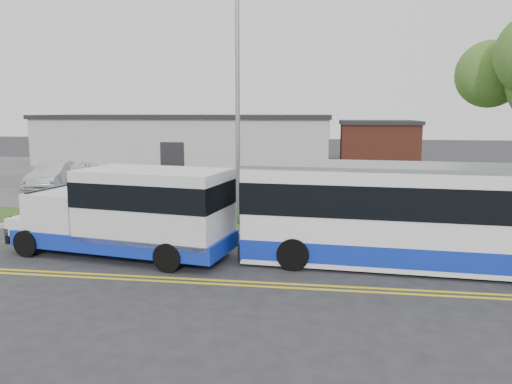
% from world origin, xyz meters
% --- Properties ---
extents(ground, '(140.00, 140.00, 0.00)m').
position_xyz_m(ground, '(0.00, 0.00, 0.00)').
color(ground, '#28282B').
rests_on(ground, ground).
extents(lane_line_north, '(70.00, 0.12, 0.01)m').
position_xyz_m(lane_line_north, '(0.00, -3.85, 0.01)').
color(lane_line_north, gold).
rests_on(lane_line_north, ground).
extents(lane_line_south, '(70.00, 0.12, 0.01)m').
position_xyz_m(lane_line_south, '(0.00, -4.15, 0.01)').
color(lane_line_south, gold).
rests_on(lane_line_south, ground).
extents(curb, '(80.00, 0.30, 0.15)m').
position_xyz_m(curb, '(0.00, 1.10, 0.07)').
color(curb, '#9E9B93').
rests_on(curb, ground).
extents(verge, '(80.00, 3.30, 0.10)m').
position_xyz_m(verge, '(0.00, 2.90, 0.05)').
color(verge, '#314B19').
rests_on(verge, ground).
extents(parking_lot, '(80.00, 25.00, 0.10)m').
position_xyz_m(parking_lot, '(0.00, 17.00, 0.05)').
color(parking_lot, '#4C4C4F').
rests_on(parking_lot, ground).
extents(commercial_building, '(25.40, 10.40, 4.35)m').
position_xyz_m(commercial_building, '(-6.00, 27.00, 2.18)').
color(commercial_building, '#9E9E99').
rests_on(commercial_building, ground).
extents(brick_wing, '(6.30, 7.30, 3.90)m').
position_xyz_m(brick_wing, '(10.50, 26.00, 1.96)').
color(brick_wing, brown).
rests_on(brick_wing, ground).
extents(streetlight_near, '(0.35, 1.53, 9.50)m').
position_xyz_m(streetlight_near, '(3.00, 2.73, 5.23)').
color(streetlight_near, gray).
rests_on(streetlight_near, verge).
extents(shuttle_bus, '(7.67, 3.55, 2.84)m').
position_xyz_m(shuttle_bus, '(0.51, -1.92, 1.52)').
color(shuttle_bus, '#102BAD').
rests_on(shuttle_bus, ground).
extents(transit_bus, '(11.18, 3.25, 3.06)m').
position_xyz_m(transit_bus, '(9.59, -1.66, 1.55)').
color(transit_bus, white).
rests_on(transit_bus, ground).
extents(parked_car_a, '(2.61, 5.03, 1.58)m').
position_xyz_m(parked_car_a, '(-9.65, 10.52, 0.89)').
color(parked_car_a, '#ABACB2').
rests_on(parked_car_a, parking_lot).
extents(parked_car_b, '(3.76, 4.87, 1.32)m').
position_xyz_m(parked_car_b, '(-9.73, 11.30, 0.76)').
color(parked_car_b, white).
rests_on(parked_car_b, parking_lot).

